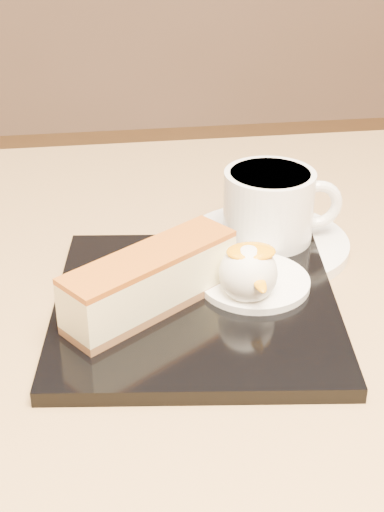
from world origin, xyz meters
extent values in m
cube|color=brown|center=(0.00, 0.00, 0.70)|extent=(0.80, 0.80, 0.04)
cube|color=black|center=(0.00, 0.01, 0.73)|extent=(0.25, 0.25, 0.01)
cube|color=brown|center=(-0.03, 0.01, 0.74)|extent=(0.14, 0.12, 0.01)
cube|color=#FEEEA5|center=(-0.03, 0.01, 0.76)|extent=(0.14, 0.12, 0.04)
cube|color=#803A0D|center=(-0.03, 0.01, 0.78)|extent=(0.14, 0.12, 0.00)
cylinder|color=white|center=(0.05, 0.03, 0.73)|extent=(0.09, 0.09, 0.01)
sphere|color=white|center=(0.04, 0.01, 0.76)|extent=(0.05, 0.05, 0.05)
ellipsoid|color=orange|center=(0.05, 0.01, 0.77)|extent=(0.04, 0.03, 0.01)
ellipsoid|color=green|center=(0.02, 0.05, 0.74)|extent=(0.02, 0.01, 0.00)
ellipsoid|color=green|center=(0.03, 0.05, 0.74)|extent=(0.02, 0.02, 0.00)
ellipsoid|color=green|center=(0.02, 0.06, 0.74)|extent=(0.01, 0.02, 0.00)
cylinder|color=white|center=(0.08, 0.11, 0.72)|extent=(0.15, 0.15, 0.01)
cylinder|color=white|center=(0.08, 0.11, 0.76)|extent=(0.08, 0.08, 0.07)
cylinder|color=black|center=(0.08, 0.11, 0.79)|extent=(0.07, 0.07, 0.00)
torus|color=white|center=(0.13, 0.10, 0.76)|extent=(0.05, 0.01, 0.05)
camera|label=1|loc=(-0.06, -0.45, 1.04)|focal=50.00mm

